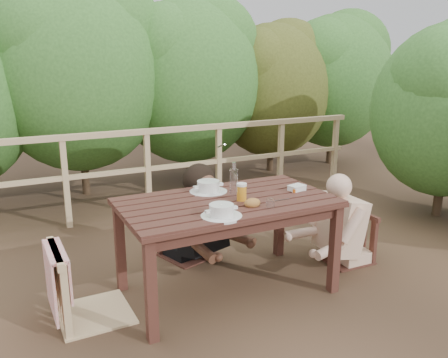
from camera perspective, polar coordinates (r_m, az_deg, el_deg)
name	(u,v)px	position (r m, az deg, el deg)	size (l,w,h in m)	color
ground	(227,290)	(3.77, 0.35, -13.51)	(60.00, 60.00, 0.00)	#513926
table	(227,247)	(3.61, 0.36, -8.36)	(1.59, 0.90, 0.74)	#3B1F18
chair_left	(90,248)	(3.34, -16.28, -8.14)	(0.52, 0.52, 1.04)	tan
chair_far	(188,209)	(4.20, -4.50, -3.76)	(0.45, 0.45, 0.90)	#3B1F18
chair_right	(347,217)	(4.26, 15.01, -4.54)	(0.41, 0.41, 0.83)	#3B1F18
woman	(186,184)	(4.15, -4.67, -0.66)	(0.55, 0.68, 1.36)	black
diner_right	(352,188)	(4.20, 15.56, -1.12)	(0.54, 0.67, 1.35)	beige
railing	(148,173)	(5.33, -9.39, 0.77)	(5.60, 0.10, 1.01)	tan
hedge_row	(145,48)	(6.44, -9.73, 15.71)	(6.60, 1.60, 3.80)	#315F25
soup_near	(221,211)	(3.12, -0.32, -3.98)	(0.28, 0.28, 0.09)	white
soup_far	(208,187)	(3.67, -1.95, -1.00)	(0.30, 0.30, 0.10)	white
bread_roll	(252,203)	(3.33, 3.52, -2.99)	(0.12, 0.09, 0.07)	#9F6229
beer_glass	(242,193)	(3.44, 2.19, -1.72)	(0.08, 0.08, 0.15)	orange
bottle	(234,180)	(3.56, 1.23, -0.08)	(0.07, 0.07, 0.27)	silver
tumbler	(270,204)	(3.31, 5.75, -3.11)	(0.06, 0.06, 0.08)	white
butter_tub	(297,189)	(3.75, 8.99, -1.18)	(0.13, 0.10, 0.06)	white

